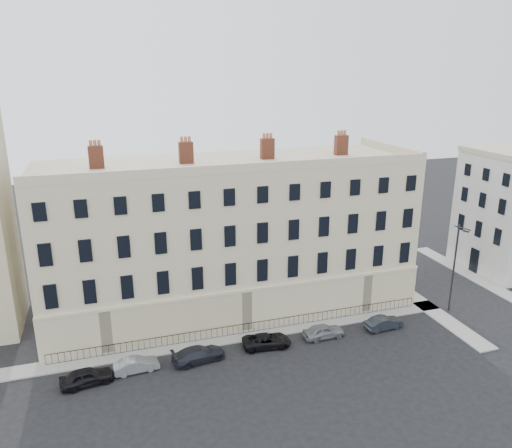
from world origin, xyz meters
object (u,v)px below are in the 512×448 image
object	(u,v)px
car_a	(87,377)
car_e	(323,331)
car_f	(384,323)
car_d	(267,341)
car_b	(136,365)
car_c	(199,354)
streetlamp	(455,264)

from	to	relation	value
car_a	car_e	distance (m)	20.51
car_f	car_d	bearing A→B (deg)	83.97
car_b	car_f	world-z (taller)	car_f
car_c	car_e	size ratio (longest dim) A/B	1.18
car_e	car_f	world-z (taller)	car_e
car_f	car_a	bearing A→B (deg)	87.01
car_e	streetlamp	size ratio (longest dim) A/B	0.42
car_b	car_c	distance (m)	5.10
car_c	car_d	world-z (taller)	car_c
car_d	car_e	xyz separation A→B (m)	(5.44, -0.08, 0.05)
car_a	car_b	distance (m)	3.85
streetlamp	car_f	bearing A→B (deg)	170.58
car_a	car_e	xyz separation A→B (m)	(20.49, 0.87, -0.04)
car_d	car_b	bearing A→B (deg)	97.06
car_d	car_a	bearing A→B (deg)	99.15
car_e	streetlamp	distance (m)	15.08
car_d	car_f	world-z (taller)	car_f
car_a	car_d	xyz separation A→B (m)	(15.05, 0.95, -0.09)
car_a	car_d	bearing A→B (deg)	-95.53
car_b	streetlamp	world-z (taller)	streetlamp
car_a	car_e	bearing A→B (deg)	-96.69
streetlamp	car_a	bearing A→B (deg)	165.47
car_a	car_e	size ratio (longest dim) A/B	1.06
car_e	streetlamp	world-z (taller)	streetlamp
car_a	car_c	distance (m)	8.91
car_a	car_f	distance (m)	26.61
car_b	car_d	distance (m)	11.26
car_e	car_a	bearing A→B (deg)	90.90
car_a	car_b	world-z (taller)	car_a
car_f	streetlamp	size ratio (longest dim) A/B	0.41
car_f	car_c	bearing A→B (deg)	85.82
streetlamp	car_d	bearing A→B (deg)	164.92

